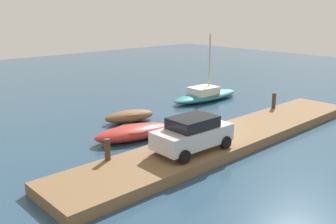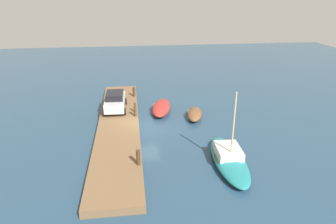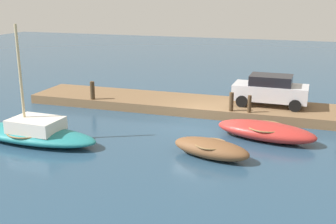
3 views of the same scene
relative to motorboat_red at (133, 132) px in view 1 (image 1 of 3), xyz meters
The scene contains 10 objects.
ground_plane 4.03m from the motorboat_red, 27.64° to the right, with size 84.00×84.00×0.00m, color navy.
dock_platform 5.38m from the motorboat_red, 48.70° to the right, with size 21.54×3.45×0.51m, color brown.
motorboat_red is the anchor object (origin of this frame).
sailboat_teal 10.67m from the motorboat_red, 19.43° to the left, with size 6.71×2.37×5.28m.
rowboat_brown 3.48m from the motorboat_red, 56.36° to the left, with size 3.56×2.06×0.77m.
mooring_post_west 4.34m from the motorboat_red, 143.29° to the right, with size 0.27×0.27×0.99m, color #47331E.
mooring_post_mid_west 2.85m from the motorboat_red, 66.87° to the right, with size 0.20×0.20×0.91m, color #47331E.
mooring_post_mid_east 3.34m from the motorboat_red, 51.47° to the right, with size 0.23×0.23×1.00m, color #47331E.
mooring_post_east 10.55m from the motorboat_red, 14.12° to the right, with size 0.27×0.27×1.06m, color #47331E.
parked_car 4.50m from the motorboat_red, 87.29° to the right, with size 4.05×2.09×1.70m.
Camera 1 is at (-15.91, -14.36, 7.17)m, focal length 40.60 mm.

